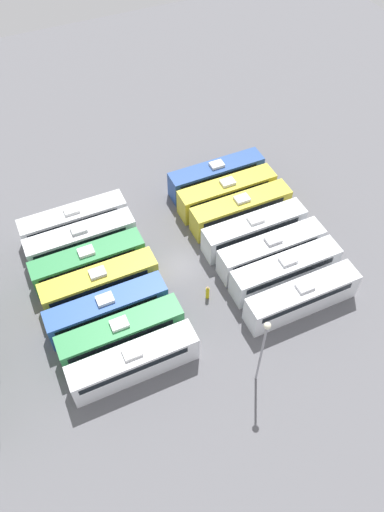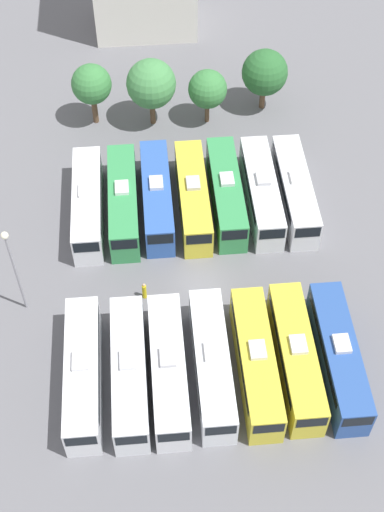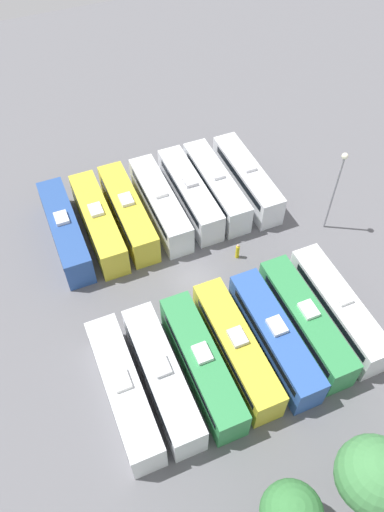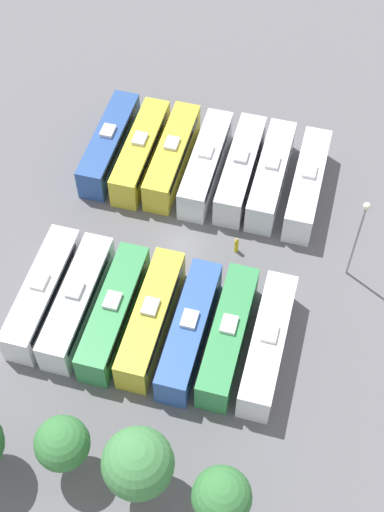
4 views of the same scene
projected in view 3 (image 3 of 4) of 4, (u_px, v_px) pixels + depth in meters
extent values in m
plane|color=slate|center=(195.00, 280.00, 46.18)|extent=(116.29, 116.29, 0.00)
cube|color=silver|center=(247.00, 179.00, 52.42)|extent=(2.52, 11.73, 3.32)
cube|color=black|center=(249.00, 174.00, 51.52)|extent=(2.56, 9.97, 0.73)
cube|color=black|center=(224.00, 140.00, 55.11)|extent=(2.22, 0.08, 1.16)
cube|color=silver|center=(248.00, 166.00, 51.00)|extent=(1.20, 1.60, 0.35)
cube|color=silver|center=(216.00, 187.00, 51.71)|extent=(2.52, 11.73, 3.32)
cube|color=black|center=(217.00, 182.00, 50.81)|extent=(2.56, 9.97, 0.73)
cube|color=black|center=(194.00, 146.00, 54.39)|extent=(2.22, 0.08, 1.16)
cube|color=silver|center=(217.00, 173.00, 50.29)|extent=(1.20, 1.60, 0.35)
cube|color=silver|center=(190.00, 194.00, 51.01)|extent=(2.52, 11.73, 3.32)
cube|color=black|center=(191.00, 189.00, 50.10)|extent=(2.56, 9.97, 0.73)
cube|color=black|center=(169.00, 153.00, 53.69)|extent=(2.22, 0.08, 1.16)
cube|color=#B2B2B7|center=(190.00, 181.00, 49.58)|extent=(1.20, 1.60, 0.35)
cube|color=silver|center=(160.00, 204.00, 50.07)|extent=(2.52, 11.73, 3.32)
cube|color=black|center=(161.00, 200.00, 49.17)|extent=(2.56, 9.97, 0.73)
cube|color=black|center=(140.00, 162.00, 52.76)|extent=(2.22, 0.08, 1.16)
cube|color=white|center=(159.00, 191.00, 48.65)|extent=(1.20, 1.60, 0.35)
cube|color=gold|center=(128.00, 213.00, 49.34)|extent=(2.52, 11.73, 3.32)
cube|color=black|center=(128.00, 208.00, 48.44)|extent=(2.56, 9.97, 0.73)
cube|color=black|center=(110.00, 169.00, 52.03)|extent=(2.22, 0.08, 1.16)
cube|color=silver|center=(126.00, 199.00, 47.92)|extent=(1.20, 1.60, 0.35)
cube|color=gold|center=(99.00, 223.00, 48.47)|extent=(2.52, 11.73, 3.32)
cube|color=black|center=(98.00, 218.00, 47.57)|extent=(2.56, 9.97, 0.73)
cube|color=black|center=(81.00, 178.00, 51.16)|extent=(2.22, 0.08, 1.16)
cube|color=silver|center=(96.00, 210.00, 47.05)|extent=(1.20, 1.60, 0.35)
cube|color=#284C93|center=(65.00, 231.00, 47.80)|extent=(2.52, 11.73, 3.32)
cube|color=black|center=(64.00, 226.00, 46.90)|extent=(2.56, 9.97, 0.73)
cube|color=black|center=(50.00, 185.00, 50.49)|extent=(2.22, 0.08, 1.16)
cube|color=silver|center=(61.00, 218.00, 46.38)|extent=(1.20, 1.60, 0.35)
cube|color=silver|center=(337.00, 309.00, 42.22)|extent=(2.52, 11.73, 3.32)
cube|color=black|center=(342.00, 305.00, 41.32)|extent=(2.56, 9.97, 0.73)
cube|color=black|center=(303.00, 253.00, 44.91)|extent=(2.22, 0.08, 1.16)
cube|color=white|center=(342.00, 296.00, 40.80)|extent=(1.20, 1.60, 0.35)
cube|color=#338C4C|center=(305.00, 322.00, 41.41)|extent=(2.52, 11.73, 3.32)
cube|color=black|center=(309.00, 318.00, 40.51)|extent=(2.56, 9.97, 0.73)
cube|color=black|center=(272.00, 264.00, 44.10)|extent=(2.22, 0.08, 1.16)
cube|color=white|center=(309.00, 310.00, 39.99)|extent=(1.20, 1.60, 0.35)
cube|color=#2D56A8|center=(274.00, 338.00, 40.46)|extent=(2.52, 11.73, 3.32)
cube|color=black|center=(277.00, 335.00, 39.56)|extent=(2.56, 9.97, 0.73)
cube|color=black|center=(243.00, 277.00, 43.15)|extent=(2.22, 0.08, 1.16)
cube|color=silver|center=(277.00, 326.00, 39.04)|extent=(1.20, 1.60, 0.35)
cube|color=gold|center=(236.00, 348.00, 39.84)|extent=(2.52, 11.73, 3.32)
cube|color=black|center=(238.00, 346.00, 38.94)|extent=(2.56, 9.97, 0.73)
cube|color=black|center=(207.00, 287.00, 42.53)|extent=(2.22, 0.08, 1.16)
cube|color=#B2B2B7|center=(238.00, 337.00, 38.42)|extent=(1.20, 1.60, 0.35)
cube|color=#338C4C|center=(202.00, 364.00, 38.96)|extent=(2.52, 11.73, 3.32)
cube|color=black|center=(204.00, 362.00, 38.05)|extent=(2.56, 9.97, 0.73)
cube|color=black|center=(174.00, 300.00, 41.64)|extent=(2.22, 0.08, 1.16)
cube|color=silver|center=(202.00, 353.00, 37.53)|extent=(1.20, 1.60, 0.35)
cube|color=silver|center=(162.00, 377.00, 38.27)|extent=(2.52, 11.73, 3.32)
cube|color=black|center=(163.00, 375.00, 37.37)|extent=(2.56, 9.97, 0.73)
cube|color=black|center=(137.00, 311.00, 40.96)|extent=(2.22, 0.08, 1.16)
cube|color=#B2B2B7|center=(161.00, 366.00, 36.85)|extent=(1.20, 1.60, 0.35)
cube|color=silver|center=(124.00, 391.00, 37.57)|extent=(2.52, 11.73, 3.32)
cube|color=black|center=(124.00, 389.00, 36.66)|extent=(2.56, 9.97, 0.73)
cube|color=black|center=(100.00, 323.00, 40.25)|extent=(2.22, 0.08, 1.16)
cube|color=white|center=(121.00, 380.00, 36.14)|extent=(1.20, 1.60, 0.35)
cylinder|color=gold|center=(237.00, 252.00, 47.32)|extent=(0.36, 0.36, 1.56)
sphere|color=tan|center=(238.00, 246.00, 46.62)|extent=(0.24, 0.24, 0.24)
cylinder|color=gray|center=(333.00, 195.00, 46.98)|extent=(0.20, 0.20, 8.89)
sphere|color=#EAE5C6|center=(345.00, 156.00, 43.39)|extent=(0.60, 0.60, 0.60)
cylinder|color=brown|center=(361.00, 490.00, 33.25)|extent=(0.55, 0.55, 3.15)
sphere|color=#428447|center=(375.00, 476.00, 30.68)|extent=(4.96, 4.96, 4.96)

